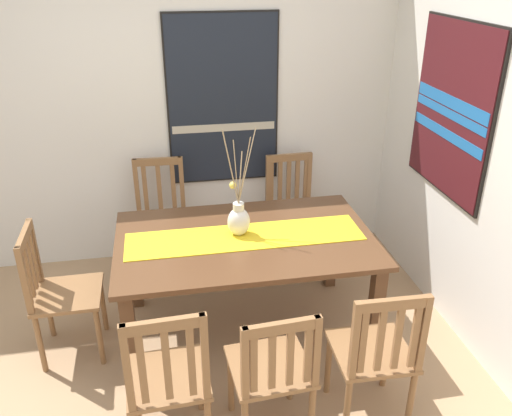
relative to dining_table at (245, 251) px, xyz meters
name	(u,v)px	position (x,y,z in m)	size (l,w,h in m)	color
ground_plane	(205,399)	(-0.35, -0.59, -0.66)	(6.40, 6.40, 0.03)	#A37F5B
wall_back	(176,101)	(-0.35, 1.27, 0.70)	(6.40, 0.12, 2.70)	silver
dining_table	(245,251)	(0.00, 0.00, 0.00)	(1.67, 1.06, 0.75)	#51331E
table_runner	(245,237)	(0.00, 0.00, 0.11)	(1.54, 0.36, 0.01)	gold
centerpiece_vase	(239,218)	(-0.03, 0.04, 0.22)	(0.22, 0.17, 0.71)	silver
chair_0	(58,291)	(-1.22, 0.01, -0.17)	(0.43, 0.43, 0.91)	brown
chair_1	(376,353)	(0.56, -0.92, -0.17)	(0.43, 0.43, 0.92)	brown
chair_2	(292,207)	(0.55, 0.92, -0.16)	(0.43, 0.43, 0.92)	brown
chair_3	(168,379)	(-0.55, -0.91, -0.16)	(0.44, 0.44, 0.95)	brown
chair_4	(161,217)	(-0.54, 0.93, -0.17)	(0.44, 0.44, 0.95)	brown
chair_5	(273,370)	(-0.01, -0.93, -0.18)	(0.45, 0.45, 0.88)	brown
painting_on_back_wall	(223,101)	(0.03, 1.21, 0.70)	(0.90, 0.05, 1.37)	black
painting_on_side_wall	(453,110)	(1.44, 0.18, 0.83)	(0.05, 0.95, 1.16)	black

